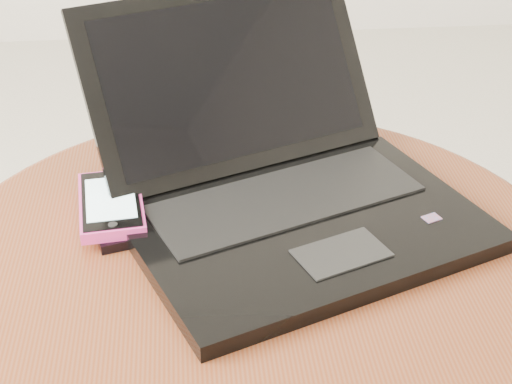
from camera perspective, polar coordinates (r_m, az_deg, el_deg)
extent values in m
cylinder|color=maroon|center=(0.79, -0.07, -5.66)|extent=(0.64, 0.64, 0.03)
torus|color=maroon|center=(0.79, -0.07, -5.66)|extent=(0.67, 0.67, 0.03)
cube|color=black|center=(0.81, 3.80, -2.66)|extent=(0.41, 0.35, 0.02)
cube|color=black|center=(0.84, 2.16, -0.43)|extent=(0.31, 0.20, 0.00)
cube|color=black|center=(0.76, 6.22, -4.43)|extent=(0.10, 0.08, 0.00)
cube|color=red|center=(0.82, 12.63, -1.85)|extent=(0.02, 0.02, 0.00)
cube|color=black|center=(0.90, -1.79, 8.24)|extent=(0.36, 0.24, 0.18)
cube|color=black|center=(0.89, -1.69, 8.30)|extent=(0.31, 0.20, 0.15)
cube|color=black|center=(0.85, -9.87, -1.59)|extent=(0.09, 0.13, 0.01)
cube|color=#C01F4A|center=(0.89, -10.65, 0.54)|extent=(0.06, 0.02, 0.00)
cube|color=#E83998|center=(0.84, -10.47, -0.88)|extent=(0.08, 0.13, 0.01)
cube|color=black|center=(0.84, -10.52, -0.49)|extent=(0.07, 0.12, 0.00)
cube|color=#C8EFF5|center=(0.84, -10.52, -0.43)|extent=(0.06, 0.09, 0.00)
cylinder|color=black|center=(0.80, -10.35, -2.34)|extent=(0.01, 0.01, 0.00)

